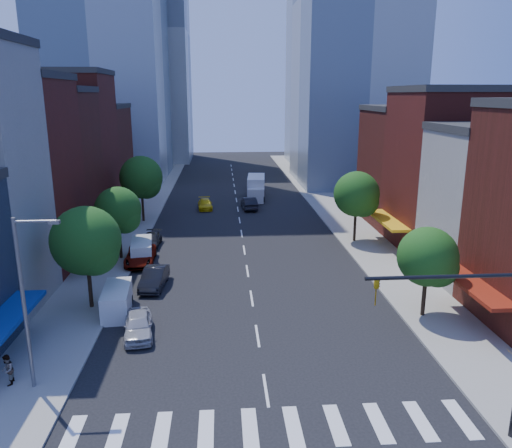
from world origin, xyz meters
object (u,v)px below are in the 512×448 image
(parked_car_second, at_px, (154,278))
(traffic_car_far, at_px, (253,183))
(box_truck, at_px, (256,188))
(cargo_van_near, at_px, (117,301))
(parked_car_rear, at_px, (151,240))
(cargo_van_far, at_px, (142,251))
(pedestrian_far, at_px, (7,370))
(traffic_car_oncoming, at_px, (249,203))
(taxi, at_px, (205,204))
(parked_car_front, at_px, (138,325))
(parked_car_third, at_px, (141,255))

(parked_car_second, distance_m, traffic_car_far, 44.32)
(box_truck, bearing_deg, cargo_van_near, -102.64)
(parked_car_rear, xyz_separation_m, traffic_car_far, (12.38, 31.97, 0.04))
(parked_car_rear, xyz_separation_m, cargo_van_far, (-0.22, -4.49, 0.31))
(cargo_van_far, distance_m, pedestrian_far, 20.49)
(cargo_van_far, bearing_deg, box_truck, 58.43)
(traffic_car_oncoming, relative_size, traffic_car_far, 1.24)
(cargo_van_far, bearing_deg, taxi, 69.10)
(traffic_car_oncoming, bearing_deg, taxi, -10.52)
(parked_car_front, distance_m, traffic_car_oncoming, 36.55)
(parked_car_third, height_order, box_truck, box_truck)
(box_truck, bearing_deg, pedestrian_far, -103.79)
(parked_car_front, relative_size, cargo_van_far, 0.92)
(taxi, distance_m, traffic_car_oncoming, 5.87)
(parked_car_third, xyz_separation_m, cargo_van_near, (0.01, -10.68, 0.17))
(parked_car_rear, height_order, traffic_car_far, traffic_car_far)
(parked_car_rear, relative_size, cargo_van_near, 0.97)
(parked_car_third, distance_m, box_truck, 30.70)
(traffic_car_far, bearing_deg, parked_car_second, 77.05)
(parked_car_front, bearing_deg, box_truck, 68.15)
(taxi, bearing_deg, parked_car_second, -101.03)
(traffic_car_far, xyz_separation_m, pedestrian_far, (-16.47, -56.58, 0.31))
(parked_car_front, height_order, cargo_van_near, cargo_van_near)
(cargo_van_near, distance_m, box_truck, 40.69)
(cargo_van_near, height_order, box_truck, box_truck)
(cargo_van_near, height_order, traffic_car_far, cargo_van_near)
(box_truck, distance_m, pedestrian_far, 50.21)
(box_truck, bearing_deg, parked_car_rear, -112.91)
(cargo_van_near, distance_m, taxi, 32.90)
(parked_car_rear, distance_m, box_truck, 25.94)
(parked_car_rear, xyz_separation_m, cargo_van_near, (-0.22, -15.87, 0.29))
(cargo_van_near, xyz_separation_m, traffic_car_far, (12.61, 47.83, -0.26))
(cargo_van_far, distance_m, box_truck, 30.06)
(parked_car_rear, distance_m, cargo_van_near, 15.87)
(parked_car_third, xyz_separation_m, traffic_car_far, (12.62, 37.15, -0.09))
(parked_car_rear, height_order, box_truck, box_truck)
(traffic_car_far, height_order, box_truck, box_truck)
(parked_car_second, bearing_deg, cargo_van_near, -107.28)
(parked_car_second, height_order, cargo_van_far, cargo_van_far)
(parked_car_third, relative_size, parked_car_rear, 1.24)
(parked_car_front, bearing_deg, traffic_car_far, 70.31)
(parked_car_front, distance_m, traffic_car_far, 52.36)
(parked_car_rear, height_order, cargo_van_near, cargo_van_near)
(traffic_car_oncoming, bearing_deg, parked_car_second, 66.06)
(parked_car_rear, relative_size, traffic_car_far, 1.11)
(parked_car_second, distance_m, parked_car_third, 6.18)
(cargo_van_near, distance_m, pedestrian_far, 9.57)
(taxi, distance_m, box_truck, 9.61)
(parked_car_front, bearing_deg, taxi, 76.98)
(cargo_van_near, relative_size, traffic_car_oncoming, 0.93)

